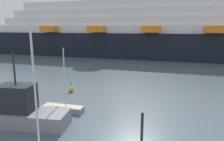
{
  "coord_description": "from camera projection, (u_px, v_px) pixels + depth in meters",
  "views": [
    {
      "loc": [
        5.74,
        -7.22,
        8.38
      ],
      "look_at": [
        0.0,
        16.95,
        3.2
      ],
      "focal_mm": 32.9,
      "sensor_mm": 36.0,
      "label": 1
    }
  ],
  "objects": [
    {
      "name": "channel_buoy_2",
      "position": [
        71.0,
        89.0,
        27.31
      ],
      "size": [
        0.69,
        0.69,
        1.44
      ],
      "color": "orange",
      "rests_on": "ground_plane"
    },
    {
      "name": "sailboat_1",
      "position": [
        63.0,
        108.0,
        20.93
      ],
      "size": [
        4.3,
        1.16,
        6.51
      ],
      "rotation": [
        0.0,
        0.0,
        -0.01
      ],
      "color": "gray",
      "rests_on": "ground_plane"
    },
    {
      "name": "fishing_boat_1",
      "position": [
        21.0,
        111.0,
        17.83
      ],
      "size": [
        8.14,
        3.31,
        6.41
      ],
      "rotation": [
        0.0,
        0.0,
        3.23
      ],
      "color": "gray",
      "rests_on": "ground_plane"
    },
    {
      "name": "channel_buoy_0",
      "position": [
        33.0,
        102.0,
        22.57
      ],
      "size": [
        0.62,
        0.62,
        1.53
      ],
      "color": "orange",
      "rests_on": "ground_plane"
    },
    {
      "name": "cruise_ship",
      "position": [
        180.0,
        32.0,
        58.22
      ],
      "size": [
        126.56,
        25.72,
        22.26
      ],
      "rotation": [
        0.0,
        0.0,
        -0.06
      ],
      "color": "black",
      "rests_on": "ground_plane"
    }
  ]
}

